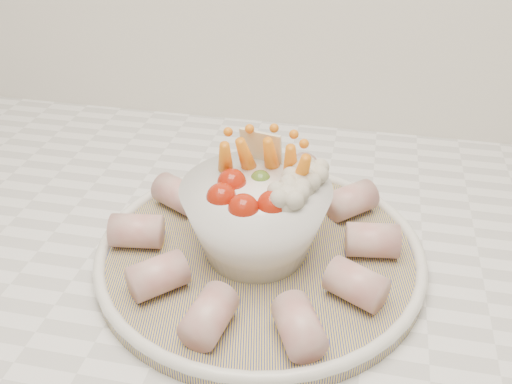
# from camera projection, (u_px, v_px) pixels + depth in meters

# --- Properties ---
(serving_platter) EXTENTS (0.39, 0.39, 0.02)m
(serving_platter) POSITION_uv_depth(u_px,v_px,m) (260.00, 252.00, 0.58)
(serving_platter) COLOR navy
(serving_platter) RESTS_ON kitchen_counter
(veggie_bowl) EXTENTS (0.14, 0.14, 0.12)m
(veggie_bowl) POSITION_uv_depth(u_px,v_px,m) (258.00, 214.00, 0.55)
(veggie_bowl) COLOR white
(veggie_bowl) RESTS_ON serving_platter
(cured_meat_rolls) EXTENTS (0.29, 0.30, 0.03)m
(cured_meat_rolls) POSITION_uv_depth(u_px,v_px,m) (260.00, 236.00, 0.57)
(cured_meat_rolls) COLOR #B15450
(cured_meat_rolls) RESTS_ON serving_platter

